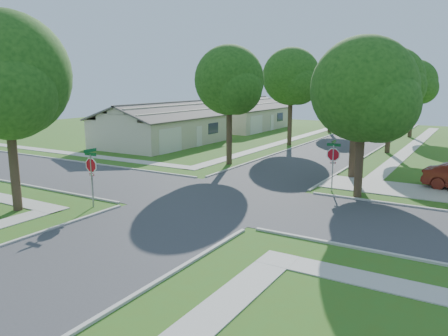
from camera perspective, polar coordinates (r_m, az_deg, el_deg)
name	(u,v)px	position (r m, az deg, el deg)	size (l,w,h in m)	color
ground	(220,198)	(23.81, -0.46, -4.00)	(100.00, 100.00, 0.00)	#3A5E19
road_ns	(220,198)	(23.81, -0.46, -3.99)	(7.00, 100.00, 0.02)	#333335
sidewalk_ne	(412,147)	(46.42, 23.36, 2.57)	(1.20, 40.00, 0.04)	#9E9B91
sidewalk_nw	(295,138)	(49.46, 9.23, 3.83)	(1.20, 40.00, 0.04)	#9E9B91
driveway	(397,189)	(27.74, 21.67, -2.56)	(8.80, 3.60, 0.05)	#9E9B91
stop_sign_sw	(91,168)	(22.76, -16.96, 0.04)	(1.05, 0.80, 2.98)	gray
stop_sign_ne	(333,157)	(25.73, 14.07, 1.44)	(1.05, 0.80, 2.98)	gray
tree_e_near	(357,91)	(29.53, 16.99, 9.56)	(4.97, 4.80, 8.28)	#38281C
tree_e_mid	(393,82)	(41.26, 21.20, 10.47)	(5.59, 5.40, 9.21)	#38281C
tree_e_far	(414,84)	(54.11, 23.61, 10.00)	(5.17, 5.00, 8.72)	#38281C
tree_w_near	(230,84)	(33.10, 0.78, 10.98)	(5.38, 5.20, 8.97)	#38281C
tree_w_mid	(292,79)	(43.89, 8.83, 11.39)	(5.80, 5.60, 9.56)	#38281C
tree_w_far	(332,88)	(56.15, 13.89, 10.13)	(4.76, 4.60, 8.04)	#38281C
tree_sw_corner	(7,81)	(23.14, -26.49, 10.10)	(6.21, 6.00, 9.55)	#38281C
tree_ne_corner	(365,94)	(24.49, 17.89, 9.15)	(5.80, 5.60, 8.66)	#38281C
house_nw_near	(163,129)	(44.74, -8.02, 5.02)	(8.42, 13.60, 4.23)	#B3A78D
house_nw_far	(243,118)	(58.89, 2.45, 6.58)	(8.42, 13.60, 4.23)	#B3A78D
car_curb_east	(377,130)	(54.11, 19.31, 4.74)	(1.77, 4.39, 1.49)	black
car_curb_west	(352,125)	(60.93, 16.41, 5.42)	(1.65, 4.05, 1.18)	black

